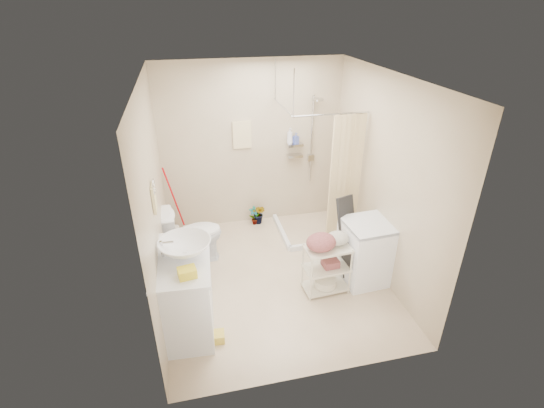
{
  "coord_description": "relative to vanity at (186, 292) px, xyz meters",
  "views": [
    {
      "loc": [
        -0.98,
        -4.12,
        3.34
      ],
      "look_at": [
        0.01,
        0.25,
        0.98
      ],
      "focal_mm": 26.0,
      "sensor_mm": 36.0,
      "label": 1
    }
  ],
  "objects": [
    {
      "name": "wall_back",
      "position": [
        1.16,
        2.21,
        0.84
      ],
      "size": [
        2.8,
        0.04,
        2.6
      ],
      "primitive_type": "cube",
      "color": "#BFB094",
      "rests_on": "ground"
    },
    {
      "name": "toilet",
      "position": [
        0.12,
        1.27,
        -0.04
      ],
      "size": [
        0.87,
        0.55,
        0.84
      ],
      "primitive_type": "imported",
      "rotation": [
        0.0,
        0.0,
        1.68
      ],
      "color": "silver",
      "rests_on": "ground"
    },
    {
      "name": "towel_ring",
      "position": [
        -0.22,
        0.41,
        1.01
      ],
      "size": [
        0.04,
        0.22,
        0.34
      ],
      "primitive_type": null,
      "color": "#DAC988",
      "rests_on": "wall_left"
    },
    {
      "name": "ironing_board",
      "position": [
        2.12,
        0.55,
        0.09
      ],
      "size": [
        0.32,
        0.24,
        1.11
      ],
      "primitive_type": null,
      "rotation": [
        0.0,
        0.0,
        0.53
      ],
      "color": "black",
      "rests_on": "ground"
    },
    {
      "name": "washing_machine",
      "position": [
        2.3,
        0.34,
        -0.04
      ],
      "size": [
        0.61,
        0.63,
        0.84
      ],
      "primitive_type": "cube",
      "rotation": [
        0.0,
        0.0,
        0.07
      ],
      "color": "white",
      "rests_on": "ground"
    },
    {
      "name": "sink",
      "position": [
        0.05,
        0.03,
        0.56
      ],
      "size": [
        0.59,
        0.59,
        0.19
      ],
      "primitive_type": "imported",
      "rotation": [
        0.0,
        0.0,
        -0.07
      ],
      "color": "silver",
      "rests_on": "vanity"
    },
    {
      "name": "shower",
      "position": [
        2.01,
        1.66,
        0.59
      ],
      "size": [
        1.1,
        1.1,
        2.1
      ],
      "primitive_type": null,
      "color": "silver",
      "rests_on": "ground"
    },
    {
      "name": "laundry_rack",
      "position": [
        1.73,
        0.23,
        -0.08
      ],
      "size": [
        0.58,
        0.37,
        0.77
      ],
      "primitive_type": null,
      "rotation": [
        0.0,
        0.0,
        0.07
      ],
      "color": "beige",
      "rests_on": "ground"
    },
    {
      "name": "wall_right",
      "position": [
        2.56,
        0.61,
        0.84
      ],
      "size": [
        0.04,
        3.2,
        2.6
      ],
      "primitive_type": "cube",
      "color": "#BFB094",
      "rests_on": "ground"
    },
    {
      "name": "shampoo_bottle_b",
      "position": [
        1.84,
        2.14,
        0.94
      ],
      "size": [
        0.1,
        0.1,
        0.17
      ],
      "primitive_type": "imported",
      "rotation": [
        0.0,
        0.0,
        0.43
      ],
      "color": "#4352A0",
      "rests_on": "shower"
    },
    {
      "name": "shampoo_bottle_a",
      "position": [
        1.75,
        2.15,
        0.98
      ],
      "size": [
        0.12,
        0.12,
        0.25
      ],
      "primitive_type": "imported",
      "rotation": [
        0.0,
        0.0,
        0.27
      ],
      "color": "silver",
      "rests_on": "shower"
    },
    {
      "name": "vanity",
      "position": [
        0.0,
        0.0,
        0.0
      ],
      "size": [
        0.65,
        1.09,
        0.93
      ],
      "primitive_type": "cube",
      "rotation": [
        0.0,
        0.0,
        -0.06
      ],
      "color": "silver",
      "rests_on": "ground"
    },
    {
      "name": "mop",
      "position": [
        -0.13,
        2.08,
        0.12
      ],
      "size": [
        0.13,
        0.13,
        1.16
      ],
      "primitive_type": null,
      "rotation": [
        0.0,
        0.0,
        -0.23
      ],
      "color": "#C1020A",
      "rests_on": "ground"
    },
    {
      "name": "floor",
      "position": [
        1.16,
        0.61,
        -0.46
      ],
      "size": [
        3.2,
        3.2,
        0.0
      ],
      "primitive_type": "plane",
      "color": "beige",
      "rests_on": "ground"
    },
    {
      "name": "hanging_towel",
      "position": [
        1.01,
        2.19,
        1.04
      ],
      "size": [
        0.28,
        0.03,
        0.42
      ],
      "primitive_type": "cube",
      "color": "beige",
      "rests_on": "wall_back"
    },
    {
      "name": "counter_basket",
      "position": [
        0.05,
        -0.34,
        0.51
      ],
      "size": [
        0.19,
        0.16,
        0.1
      ],
      "primitive_type": "cube",
      "rotation": [
        0.0,
        0.0,
        0.17
      ],
      "color": "gold",
      "rests_on": "vanity"
    },
    {
      "name": "potted_plant_b",
      "position": [
        1.23,
        2.06,
        -0.29
      ],
      "size": [
        0.25,
        0.24,
        0.35
      ],
      "primitive_type": "imported",
      "rotation": [
        0.0,
        0.0,
        -0.7
      ],
      "color": "brown",
      "rests_on": "ground"
    },
    {
      "name": "wall_front",
      "position": [
        1.16,
        -0.99,
        0.84
      ],
      "size": [
        2.8,
        0.04,
        2.6
      ],
      "primitive_type": "cube",
      "color": "#BFB094",
      "rests_on": "ground"
    },
    {
      "name": "potted_plant_a",
      "position": [
        1.14,
        2.05,
        -0.3
      ],
      "size": [
        0.17,
        0.12,
        0.32
      ],
      "primitive_type": "imported",
      "rotation": [
        0.0,
        0.0,
        -0.01
      ],
      "color": "#9C4828",
      "rests_on": "ground"
    },
    {
      "name": "wall_left",
      "position": [
        -0.24,
        0.61,
        0.84
      ],
      "size": [
        0.04,
        3.2,
        2.6
      ],
      "primitive_type": "cube",
      "color": "#BFB094",
      "rests_on": "ground"
    },
    {
      "name": "floor_basket",
      "position": [
        0.27,
        -0.32,
        -0.39
      ],
      "size": [
        0.29,
        0.23,
        0.15
      ],
      "primitive_type": "cube",
      "rotation": [
        0.0,
        0.0,
        -0.07
      ],
      "color": "gold",
      "rests_on": "ground"
    },
    {
      "name": "ceiling",
      "position": [
        1.16,
        0.61,
        2.14
      ],
      "size": [
        2.8,
        3.2,
        0.04
      ],
      "primitive_type": "cube",
      "color": "silver",
      "rests_on": "ground"
    },
    {
      "name": "tp_holder",
      "position": [
        -0.2,
        0.66,
        0.26
      ],
      "size": [
        0.08,
        0.12,
        0.14
      ],
      "primitive_type": null,
      "color": "white",
      "rests_on": "wall_left"
    }
  ]
}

